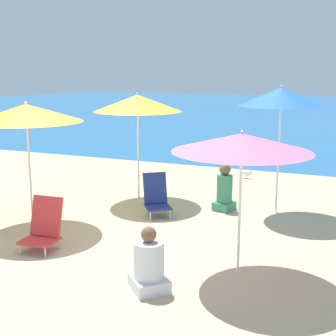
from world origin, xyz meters
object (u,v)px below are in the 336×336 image
Objects in this scene: beach_umbrella_blue at (281,97)px; beach_chair_navy at (156,196)px; beach_umbrella_yellow at (138,103)px; seagull at (247,173)px; person_seated_near at (149,265)px; beach_umbrella_orange at (26,113)px; beach_umbrella_pink at (242,143)px; person_seated_far at (224,191)px; beach_chair_red at (44,227)px.

beach_umbrella_blue reaches higher than beach_chair_navy.
seagull is at bearing 59.36° from beach_umbrella_yellow.
person_seated_near reaches higher than seagull.
beach_umbrella_orange reaches higher than beach_umbrella_pink.
seagull is at bearing 114.47° from beach_umbrella_blue.
person_seated_near is (-0.87, -3.88, -1.87)m from beach_umbrella_blue.
person_seated_far is 2.87m from seagull.
beach_umbrella_blue is at bearing 27.78° from person_seated_far.
beach_umbrella_pink is at bearing -57.02° from person_seated_far.
beach_chair_navy is 0.86× the size of person_seated_far.
beach_umbrella_blue is at bearing -65.53° from seagull.
person_seated_near is at bearing -102.58° from beach_umbrella_blue.
beach_umbrella_yellow is 2.43× the size of person_seated_far.
beach_chair_red is at bearing -91.65° from beach_umbrella_yellow.
beach_umbrella_orange is 3.90m from beach_umbrella_pink.
beach_umbrella_yellow is 8.27× the size of seagull.
beach_umbrella_yellow is 3.49m from beach_chair_red.
beach_umbrella_pink reaches higher than beach_chair_red.
seagull is (1.74, 5.86, -0.21)m from beach_chair_red.
beach_umbrella_blue is at bearing 32.92° from person_seated_near.
beach_umbrella_orange is at bearing -117.71° from seagull.
beach_umbrella_orange is 2.76m from beach_chair_navy.
beach_chair_navy is 3.07m from person_seated_near.
beach_umbrella_blue reaches higher than seagull.
beach_umbrella_yellow is (0.98, 2.23, 0.05)m from beach_umbrella_orange.
beach_umbrella_orange reaches higher than person_seated_far.
person_seated_near is (1.97, -3.69, -1.70)m from beach_umbrella_yellow.
beach_umbrella_yellow is at bearing -176.13° from beach_umbrella_blue.
person_seated_far is (-0.96, -0.25, -1.81)m from beach_umbrella_blue.
beach_umbrella_pink is 2.11× the size of person_seated_far.
beach_chair_red is at bearing -131.89° from beach_umbrella_blue.
beach_umbrella_yellow is at bearing -120.64° from seagull.
beach_umbrella_orange is at bearing -179.42° from beach_chair_navy.
beach_umbrella_pink is 3.26m from person_seated_far.
beach_umbrella_yellow reaches higher than seagull.
beach_umbrella_yellow is 2.73× the size of person_seated_near.
beach_chair_red is at bearing -109.83° from person_seated_far.
beach_umbrella_yellow is 2.49m from person_seated_far.
person_seated_far is (1.97, 3.01, 0.04)m from beach_chair_red.
beach_umbrella_yellow is at bearing 73.57° from person_seated_near.
beach_umbrella_pink is (0.04, -3.02, -0.42)m from beach_umbrella_blue.
seagull is (-1.22, 5.62, -1.63)m from beach_umbrella_pink.
beach_umbrella_orange is 8.01× the size of seagull.
beach_chair_red is 0.86× the size of person_seated_far.
beach_chair_navy is at bearing 64.02° from beach_chair_red.
beach_umbrella_yellow reaches higher than beach_umbrella_pink.
beach_umbrella_orange is 0.90× the size of beach_umbrella_blue.
beach_umbrella_orange reaches higher than beach_chair_red.
beach_umbrella_blue is 4.40m from person_seated_near.
person_seated_near is at bearing -136.30° from beach_umbrella_pink.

